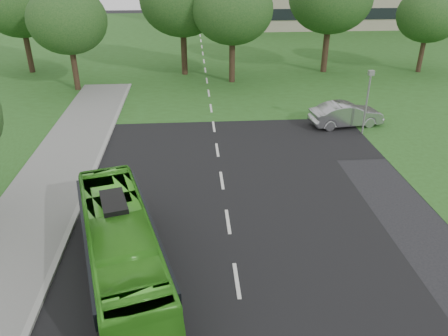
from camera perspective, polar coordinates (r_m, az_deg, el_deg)
name	(u,v)px	position (r m, az deg, el deg)	size (l,w,h in m)	color
ground	(232,248)	(18.64, 1.04, -10.45)	(160.00, 160.00, 0.00)	black
street_surfaces	(204,90)	(39.19, -2.62, 10.08)	(120.00, 120.00, 0.15)	black
tree_park_a	(67,20)	(40.46, -19.77, 17.69)	(6.54, 6.54, 8.69)	black
tree_park_b	(182,0)	(43.58, -5.51, 21.03)	(7.90, 7.90, 10.36)	black
tree_park_c	(232,9)	(40.71, 1.12, 20.00)	(7.18, 7.18, 9.53)	black
tree_park_e	(429,15)	(48.65, 25.23, 17.63)	(6.10, 6.10, 8.13)	black
tree_park_f	(19,5)	(48.35, -25.17, 18.72)	(7.10, 7.10, 9.48)	black
bus	(121,249)	(16.81, -13.26, -10.21)	(2.29, 9.80, 2.73)	green
sedan	(346,114)	(32.06, 15.66, 6.76)	(1.76, 5.06, 1.67)	#9D9CA1
camera_pole	(368,94)	(30.33, 18.29, 9.19)	(0.43, 0.39, 4.32)	gray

